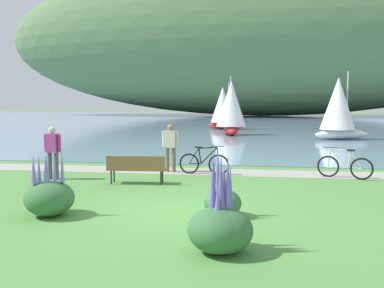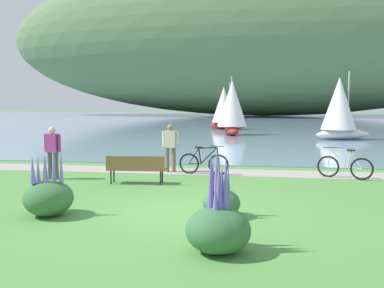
% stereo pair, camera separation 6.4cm
% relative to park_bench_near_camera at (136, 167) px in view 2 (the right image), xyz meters
% --- Properties ---
extents(ground_plane, '(200.00, 200.00, 0.00)m').
position_rel_park_bench_near_camera_xyz_m(ground_plane, '(1.87, -3.05, -0.52)').
color(ground_plane, '#518E42').
extents(bay_water, '(180.00, 80.00, 0.04)m').
position_rel_park_bench_near_camera_xyz_m(bay_water, '(1.87, 44.04, -0.50)').
color(bay_water, '#7A99B2').
rests_on(bay_water, ground).
extents(distant_hillside, '(91.06, 28.00, 27.09)m').
position_rel_park_bench_near_camera_xyz_m(distant_hillside, '(4.39, 63.26, 13.06)').
color(distant_hillside, '#567A4C').
rests_on(distant_hillside, bay_water).
extents(shoreline_path, '(60.00, 1.50, 0.01)m').
position_rel_park_bench_near_camera_xyz_m(shoreline_path, '(1.87, 2.54, -0.52)').
color(shoreline_path, '#A39E93').
rests_on(shoreline_path, ground).
extents(park_bench_near_camera, '(1.83, 0.60, 0.88)m').
position_rel_park_bench_near_camera_xyz_m(park_bench_near_camera, '(0.00, 0.00, 0.00)').
color(park_bench_near_camera, brown).
rests_on(park_bench_near_camera, ground).
extents(bicycle_leaning_near_bench, '(1.68, 0.67, 1.01)m').
position_rel_park_bench_near_camera_xyz_m(bicycle_leaning_near_bench, '(6.47, 1.95, -0.12)').
color(bicycle_leaning_near_bench, black).
rests_on(bicycle_leaning_near_bench, ground).
extents(bicycle_beside_path, '(1.76, 0.32, 1.01)m').
position_rel_park_bench_near_camera_xyz_m(bicycle_beside_path, '(1.82, 2.00, -0.12)').
color(bicycle_beside_path, black).
rests_on(bicycle_beside_path, ground).
extents(person_at_shoreline, '(0.61, 0.24, 1.71)m').
position_rel_park_bench_near_camera_xyz_m(person_at_shoreline, '(0.58, 2.35, 0.46)').
color(person_at_shoreline, '#72604C').
rests_on(person_at_shoreline, ground).
extents(person_on_the_grass, '(0.61, 0.27, 1.71)m').
position_rel_park_bench_near_camera_xyz_m(person_on_the_grass, '(-2.89, 0.38, 0.46)').
color(person_on_the_grass, '#4C4C51').
rests_on(person_on_the_grass, ground).
extents(echium_bush_closest_to_camera, '(1.08, 1.08, 1.52)m').
position_rel_park_bench_near_camera_xyz_m(echium_bush_closest_to_camera, '(-0.88, -3.81, -0.10)').
color(echium_bush_closest_to_camera, '#386B3D').
rests_on(echium_bush_closest_to_camera, ground).
extents(echium_bush_beside_closest, '(0.82, 0.82, 1.53)m').
position_rel_park_bench_near_camera_xyz_m(echium_bush_beside_closest, '(2.88, -3.32, -0.13)').
color(echium_bush_beside_closest, '#386B3D').
rests_on(echium_bush_beside_closest, ground).
extents(echium_bush_mid_cluster, '(1.04, 1.04, 1.68)m').
position_rel_park_bench_near_camera_xyz_m(echium_bush_mid_cluster, '(3.01, -5.54, -0.09)').
color(echium_bush_mid_cluster, '#386B3D').
rests_on(echium_bush_mid_cluster, ground).
extents(echium_bush_far_cluster, '(0.96, 0.96, 1.67)m').
position_rel_park_bench_near_camera_xyz_m(echium_bush_far_cluster, '(3.10, -5.53, -0.09)').
color(echium_bush_far_cluster, '#386B3D').
rests_on(echium_bush_far_cluster, ground).
extents(sailboat_nearest_to_shore, '(3.91, 2.86, 4.44)m').
position_rel_park_bench_near_camera_xyz_m(sailboat_nearest_to_shore, '(8.85, 16.51, 1.61)').
color(sailboat_nearest_to_shore, white).
rests_on(sailboat_nearest_to_shore, bay_water).
extents(sailboat_mid_bay, '(3.63, 2.79, 4.16)m').
position_rel_park_bench_near_camera_xyz_m(sailboat_mid_bay, '(0.59, 25.83, 1.48)').
color(sailboat_mid_bay, '#B22323').
rests_on(sailboat_mid_bay, bay_water).
extents(sailboat_toward_hillside, '(2.52, 3.84, 4.38)m').
position_rel_park_bench_near_camera_xyz_m(sailboat_toward_hillside, '(1.70, 19.31, 1.58)').
color(sailboat_toward_hillside, '#B22323').
rests_on(sailboat_toward_hillside, bay_water).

